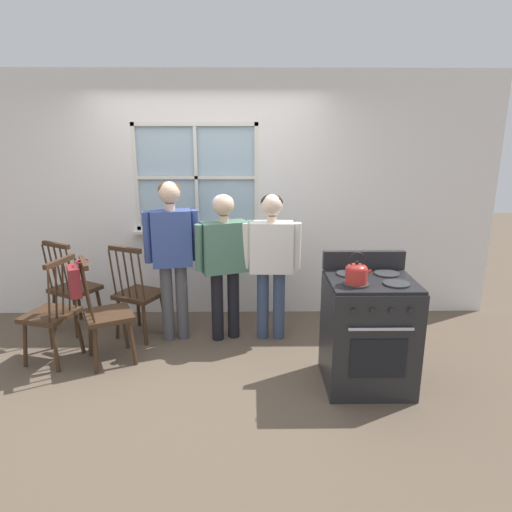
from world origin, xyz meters
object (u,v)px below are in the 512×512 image
(person_teen_center, at_px, (224,253))
(potted_plant, at_px, (184,226))
(person_elderly_left, at_px, (172,246))
(chair_by_window, at_px, (106,315))
(chair_center_cluster, at_px, (138,295))
(chair_near_stove, at_px, (52,315))
(handbag, at_px, (75,280))
(chair_near_wall, at_px, (73,289))
(person_adult_right, at_px, (271,253))
(stove, at_px, (368,331))
(kettle, at_px, (357,272))

(person_teen_center, height_order, potted_plant, person_teen_center)
(person_elderly_left, xyz_separation_m, person_teen_center, (0.51, 0.01, -0.08))
(chair_by_window, xyz_separation_m, person_teen_center, (1.06, 0.47, 0.45))
(chair_center_cluster, xyz_separation_m, chair_near_stove, (-0.66, -0.51, 0.00))
(person_elderly_left, height_order, handbag, person_elderly_left)
(chair_near_wall, relative_size, chair_center_cluster, 1.00)
(person_teen_center, height_order, person_adult_right, person_adult_right)
(chair_near_wall, height_order, potted_plant, potted_plant)
(chair_center_cluster, bearing_deg, stove, -177.89)
(handbag, bearing_deg, person_adult_right, 18.43)
(person_adult_right, bearing_deg, person_teen_center, -178.23)
(chair_near_wall, distance_m, chair_center_cluster, 0.75)
(handbag, bearing_deg, chair_near_wall, 113.38)
(person_elderly_left, bearing_deg, chair_near_wall, 156.58)
(person_teen_center, relative_size, handbag, 4.84)
(potted_plant, bearing_deg, handbag, -123.02)
(kettle, relative_size, potted_plant, 1.17)
(chair_near_wall, height_order, chair_center_cluster, same)
(chair_near_wall, xyz_separation_m, person_elderly_left, (1.11, -0.24, 0.53))
(chair_by_window, distance_m, kettle, 2.27)
(person_adult_right, height_order, handbag, person_adult_right)
(chair_near_wall, relative_size, kettle, 4.02)
(chair_by_window, distance_m, potted_plant, 1.38)
(stove, bearing_deg, person_elderly_left, 153.22)
(chair_near_wall, relative_size, person_teen_center, 0.67)
(chair_near_wall, relative_size, chair_near_stove, 1.00)
(person_elderly_left, distance_m, handbag, 0.96)
(chair_by_window, bearing_deg, kettle, -130.04)
(person_elderly_left, relative_size, potted_plant, 7.61)
(chair_near_wall, relative_size, potted_plant, 4.69)
(stove, xyz_separation_m, potted_plant, (-1.71, 1.52, 0.58))
(chair_center_cluster, xyz_separation_m, stove, (2.12, -0.94, 0.02))
(chair_by_window, xyz_separation_m, person_adult_right, (1.52, 0.48, 0.46))
(chair_center_cluster, distance_m, handbag, 0.82)
(person_teen_center, relative_size, kettle, 6.02)
(chair_by_window, xyz_separation_m, chair_near_stove, (-0.50, 0.02, 0.00))
(potted_plant, height_order, handbag, potted_plant)
(person_elderly_left, bearing_deg, chair_near_stove, -167.62)
(stove, height_order, handbag, stove)
(kettle, distance_m, handbag, 2.39)
(person_teen_center, distance_m, potted_plant, 0.81)
(chair_near_stove, bearing_deg, chair_near_wall, -158.83)
(person_teen_center, bearing_deg, person_adult_right, -19.77)
(chair_near_stove, relative_size, handbag, 3.24)
(chair_near_wall, xyz_separation_m, handbag, (0.35, -0.81, 0.37))
(chair_near_stove, height_order, person_adult_right, person_adult_right)
(person_elderly_left, bearing_deg, person_adult_right, -10.61)
(person_elderly_left, bearing_deg, chair_by_window, -150.45)
(chair_near_stove, distance_m, kettle, 2.74)
(chair_by_window, bearing_deg, potted_plant, -53.17)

